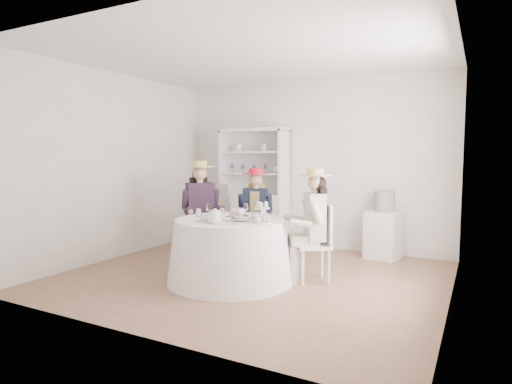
% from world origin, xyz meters
% --- Properties ---
extents(ground, '(4.50, 4.50, 0.00)m').
position_xyz_m(ground, '(0.00, 0.00, 0.00)').
color(ground, brown).
rests_on(ground, ground).
extents(ceiling, '(4.50, 4.50, 0.00)m').
position_xyz_m(ceiling, '(0.00, 0.00, 2.70)').
color(ceiling, white).
rests_on(ceiling, wall_back).
extents(wall_back, '(4.50, 0.00, 4.50)m').
position_xyz_m(wall_back, '(0.00, 2.00, 1.35)').
color(wall_back, silver).
rests_on(wall_back, ground).
extents(wall_front, '(4.50, 0.00, 4.50)m').
position_xyz_m(wall_front, '(0.00, -2.00, 1.35)').
color(wall_front, silver).
rests_on(wall_front, ground).
extents(wall_left, '(0.00, 4.50, 4.50)m').
position_xyz_m(wall_left, '(-2.25, 0.00, 1.35)').
color(wall_left, silver).
rests_on(wall_left, ground).
extents(wall_right, '(0.00, 4.50, 4.50)m').
position_xyz_m(wall_right, '(2.25, 0.00, 1.35)').
color(wall_right, silver).
rests_on(wall_right, ground).
extents(tea_table, '(1.51, 1.51, 0.75)m').
position_xyz_m(tea_table, '(-0.14, -0.30, 0.37)').
color(tea_table, white).
rests_on(tea_table, ground).
extents(hutch, '(1.28, 0.76, 1.95)m').
position_xyz_m(hutch, '(-0.91, 1.77, 0.69)').
color(hutch, silver).
rests_on(hutch, ground).
extents(side_table, '(0.52, 0.52, 0.69)m').
position_xyz_m(side_table, '(1.26, 1.72, 0.35)').
color(side_table, silver).
rests_on(side_table, ground).
extents(hatbox, '(0.37, 0.37, 0.30)m').
position_xyz_m(hatbox, '(1.26, 1.72, 0.84)').
color(hatbox, black).
rests_on(hatbox, side_table).
extents(guest_left, '(0.61, 0.60, 1.43)m').
position_xyz_m(guest_left, '(-0.95, 0.25, 0.81)').
color(guest_left, silver).
rests_on(guest_left, ground).
extents(guest_mid, '(0.50, 0.55, 1.33)m').
position_xyz_m(guest_mid, '(-0.31, 0.67, 0.75)').
color(guest_mid, silver).
rests_on(guest_mid, ground).
extents(guest_right, '(0.58, 0.55, 1.35)m').
position_xyz_m(guest_right, '(0.74, 0.15, 0.76)').
color(guest_right, silver).
rests_on(guest_right, ground).
extents(spare_chair, '(0.62, 0.62, 1.08)m').
position_xyz_m(spare_chair, '(-0.87, 0.93, 0.58)').
color(spare_chair, silver).
rests_on(spare_chair, ground).
extents(teacup_a, '(0.10, 0.10, 0.07)m').
position_xyz_m(teacup_a, '(-0.38, -0.20, 0.79)').
color(teacup_a, white).
rests_on(teacup_a, tea_table).
extents(teacup_b, '(0.10, 0.10, 0.07)m').
position_xyz_m(teacup_b, '(-0.16, 0.01, 0.79)').
color(teacup_b, white).
rests_on(teacup_b, tea_table).
extents(teacup_c, '(0.12, 0.12, 0.07)m').
position_xyz_m(teacup_c, '(0.14, -0.20, 0.79)').
color(teacup_c, white).
rests_on(teacup_c, tea_table).
extents(flower_bowl, '(0.28, 0.28, 0.06)m').
position_xyz_m(flower_bowl, '(0.07, -0.37, 0.78)').
color(flower_bowl, white).
rests_on(flower_bowl, tea_table).
extents(flower_arrangement, '(0.21, 0.20, 0.08)m').
position_xyz_m(flower_arrangement, '(0.04, -0.40, 0.85)').
color(flower_arrangement, pink).
rests_on(flower_arrangement, tea_table).
extents(table_teapot, '(0.24, 0.17, 0.18)m').
position_xyz_m(table_teapot, '(-0.10, -0.68, 0.83)').
color(table_teapot, white).
rests_on(table_teapot, tea_table).
extents(sandwich_plate, '(0.26, 0.26, 0.06)m').
position_xyz_m(sandwich_plate, '(-0.27, -0.58, 0.77)').
color(sandwich_plate, white).
rests_on(sandwich_plate, tea_table).
extents(cupcake_stand, '(0.25, 0.25, 0.23)m').
position_xyz_m(cupcake_stand, '(0.32, -0.37, 0.84)').
color(cupcake_stand, white).
rests_on(cupcake_stand, tea_table).
extents(stemware_set, '(0.83, 0.80, 0.15)m').
position_xyz_m(stemware_set, '(-0.14, -0.30, 0.83)').
color(stemware_set, white).
rests_on(stemware_set, tea_table).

